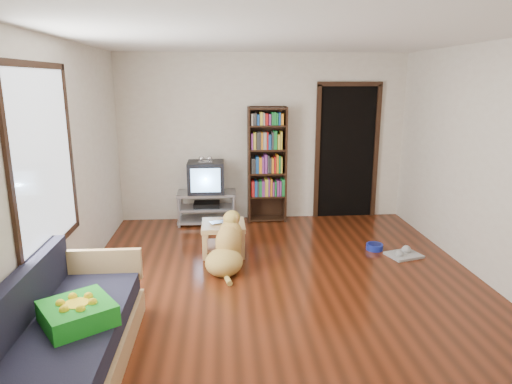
{
  "coord_description": "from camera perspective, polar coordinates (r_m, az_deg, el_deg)",
  "views": [
    {
      "loc": [
        -0.65,
        -4.65,
        2.2
      ],
      "look_at": [
        -0.26,
        0.58,
        0.9
      ],
      "focal_mm": 32.0,
      "sensor_mm": 36.0,
      "label": 1
    }
  ],
  "objects": [
    {
      "name": "ground",
      "position": [
        5.18,
        3.37,
        -11.23
      ],
      "size": [
        5.0,
        5.0,
        0.0
      ],
      "primitive_type": "plane",
      "color": "#56200E",
      "rests_on": "ground"
    },
    {
      "name": "ceiling",
      "position": [
        4.71,
        3.84,
        18.77
      ],
      "size": [
        5.0,
        5.0,
        0.0
      ],
      "primitive_type": "plane",
      "rotation": [
        3.14,
        0.0,
        0.0
      ],
      "color": "white",
      "rests_on": "ground"
    },
    {
      "name": "wall_back",
      "position": [
        7.23,
        0.87,
        6.76
      ],
      "size": [
        4.5,
        0.0,
        4.5
      ],
      "primitive_type": "plane",
      "rotation": [
        1.57,
        0.0,
        0.0
      ],
      "color": "silver",
      "rests_on": "ground"
    },
    {
      "name": "wall_front",
      "position": [
        2.41,
        11.79,
        -8.21
      ],
      "size": [
        4.5,
        0.0,
        4.5
      ],
      "primitive_type": "plane",
      "rotation": [
        -1.57,
        0.0,
        0.0
      ],
      "color": "silver",
      "rests_on": "ground"
    },
    {
      "name": "wall_left",
      "position": [
        4.99,
        -22.94,
        2.44
      ],
      "size": [
        0.0,
        5.0,
        5.0
      ],
      "primitive_type": "plane",
      "rotation": [
        1.57,
        0.0,
        1.57
      ],
      "color": "silver",
      "rests_on": "ground"
    },
    {
      "name": "wall_right",
      "position": [
        5.55,
        27.3,
        3.04
      ],
      "size": [
        0.0,
        5.0,
        5.0
      ],
      "primitive_type": "plane",
      "rotation": [
        1.57,
        0.0,
        -1.57
      ],
      "color": "silver",
      "rests_on": "ground"
    },
    {
      "name": "green_cushion",
      "position": [
        3.77,
        -21.41,
        -13.92
      ],
      "size": [
        0.66,
        0.66,
        0.16
      ],
      "primitive_type": "cube",
      "rotation": [
        0.0,
        0.0,
        0.6
      ],
      "color": "green",
      "rests_on": "sofa"
    },
    {
      "name": "laptop",
      "position": [
        5.86,
        -4.12,
        -3.89
      ],
      "size": [
        0.37,
        0.31,
        0.02
      ],
      "primitive_type": "imported",
      "rotation": [
        0.0,
        0.0,
        0.38
      ],
      "color": "silver",
      "rests_on": "coffee_table"
    },
    {
      "name": "dog_bowl",
      "position": [
        6.29,
        14.59,
        -6.64
      ],
      "size": [
        0.22,
        0.22,
        0.08
      ],
      "primitive_type": "cylinder",
      "color": "#152596",
      "rests_on": "ground"
    },
    {
      "name": "grey_rag",
      "position": [
        6.18,
        17.98,
        -7.49
      ],
      "size": [
        0.48,
        0.42,
        0.03
      ],
      "primitive_type": "cube",
      "rotation": [
        0.0,
        0.0,
        0.3
      ],
      "color": "#9F9F9F",
      "rests_on": "ground"
    },
    {
      "name": "window",
      "position": [
        4.49,
        -24.96,
        3.67
      ],
      "size": [
        0.03,
        1.46,
        1.7
      ],
      "color": "white",
      "rests_on": "wall_left"
    },
    {
      "name": "doorway",
      "position": [
        7.48,
        11.28,
        5.34
      ],
      "size": [
        1.03,
        0.05,
        2.19
      ],
      "color": "black",
      "rests_on": "wall_back"
    },
    {
      "name": "tv_stand",
      "position": [
        7.16,
        -6.17,
        -1.8
      ],
      "size": [
        0.9,
        0.45,
        0.5
      ],
      "color": "#99999E",
      "rests_on": "ground"
    },
    {
      "name": "crt_tv",
      "position": [
        7.07,
        -6.26,
        1.95
      ],
      "size": [
        0.55,
        0.52,
        0.58
      ],
      "color": "black",
      "rests_on": "tv_stand"
    },
    {
      "name": "bookshelf",
      "position": [
        7.13,
        1.38,
        4.22
      ],
      "size": [
        0.6,
        0.3,
        1.8
      ],
      "color": "black",
      "rests_on": "ground"
    },
    {
      "name": "sofa",
      "position": [
        3.99,
        -22.51,
        -16.32
      ],
      "size": [
        0.8,
        1.8,
        0.8
      ],
      "color": "tan",
      "rests_on": "ground"
    },
    {
      "name": "coffee_table",
      "position": [
        5.93,
        -4.1,
        -5.02
      ],
      "size": [
        0.55,
        0.55,
        0.4
      ],
      "color": "tan",
      "rests_on": "ground"
    },
    {
      "name": "dog",
      "position": [
        5.43,
        -3.61,
        -7.09
      ],
      "size": [
        0.57,
        0.85,
        0.7
      ],
      "color": "#D4B251",
      "rests_on": "ground"
    }
  ]
}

